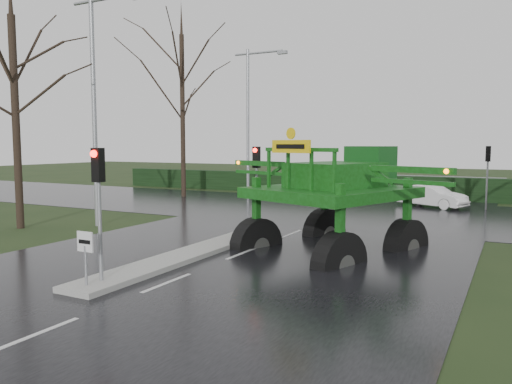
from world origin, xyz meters
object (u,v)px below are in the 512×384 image
at_px(crop_sprayer, 262,178).
at_px(traffic_signal_near, 98,185).
at_px(traffic_signal_mid, 256,170).
at_px(traffic_signal_far, 488,163).
at_px(street_light_left_far, 252,109).
at_px(white_sedan, 431,208).
at_px(street_light_left_near, 99,89).
at_px(keep_left_sign, 85,250).

bearing_deg(crop_sprayer, traffic_signal_near, -80.85).
distance_m(traffic_signal_near, crop_sprayer, 6.60).
distance_m(traffic_signal_mid, traffic_signal_far, 14.75).
relative_size(traffic_signal_near, street_light_left_far, 0.35).
xyz_separation_m(street_light_left_far, white_sedan, (11.87, -0.33, -5.99)).
distance_m(traffic_signal_near, traffic_signal_mid, 8.50).
relative_size(street_light_left_near, crop_sprayer, 1.14).
relative_size(traffic_signal_far, white_sedan, 0.90).
bearing_deg(traffic_signal_near, street_light_left_near, 134.53).
relative_size(keep_left_sign, traffic_signal_near, 0.38).
bearing_deg(street_light_left_far, traffic_signal_far, 0.03).
bearing_deg(keep_left_sign, street_light_left_far, 107.78).
relative_size(street_light_left_far, white_sedan, 2.55).
xyz_separation_m(traffic_signal_far, crop_sprayer, (-6.53, -14.54, -0.15)).
xyz_separation_m(traffic_signal_near, traffic_signal_mid, (0.00, 8.50, 0.00)).
height_order(street_light_left_far, white_sedan, street_light_left_far).
bearing_deg(traffic_signal_near, white_sedan, 76.47).
bearing_deg(street_light_left_near, keep_left_sign, -47.41).
bearing_deg(traffic_signal_far, crop_sprayer, 65.80).
xyz_separation_m(keep_left_sign, street_light_left_near, (-6.89, 7.50, 4.93)).
xyz_separation_m(traffic_signal_near, traffic_signal_far, (7.80, 21.02, 0.00)).
bearing_deg(street_light_left_near, traffic_signal_far, 43.63).
xyz_separation_m(traffic_signal_mid, white_sedan, (4.98, 12.18, -2.59)).
bearing_deg(traffic_signal_far, traffic_signal_near, 69.64).
bearing_deg(keep_left_sign, white_sedan, 76.77).
xyz_separation_m(keep_left_sign, white_sedan, (4.98, 21.17, -1.06)).
relative_size(keep_left_sign, white_sedan, 0.34).
distance_m(keep_left_sign, traffic_signal_near, 1.61).
bearing_deg(white_sedan, street_light_left_far, 110.79).
relative_size(keep_left_sign, traffic_signal_far, 0.38).
xyz_separation_m(keep_left_sign, traffic_signal_near, (0.00, 0.49, 1.53)).
bearing_deg(street_light_left_far, white_sedan, -1.57).
bearing_deg(traffic_signal_mid, street_light_left_near, -167.79).
distance_m(street_light_left_near, white_sedan, 19.07).
relative_size(traffic_signal_mid, street_light_left_far, 0.35).
distance_m(keep_left_sign, crop_sprayer, 7.22).
relative_size(traffic_signal_mid, crop_sprayer, 0.40).
bearing_deg(street_light_left_far, traffic_signal_near, -71.83).
distance_m(street_light_left_far, white_sedan, 13.30).
relative_size(traffic_signal_mid, street_light_left_near, 0.35).
bearing_deg(white_sedan, traffic_signal_far, -60.87).
height_order(street_light_left_near, white_sedan, street_light_left_near).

